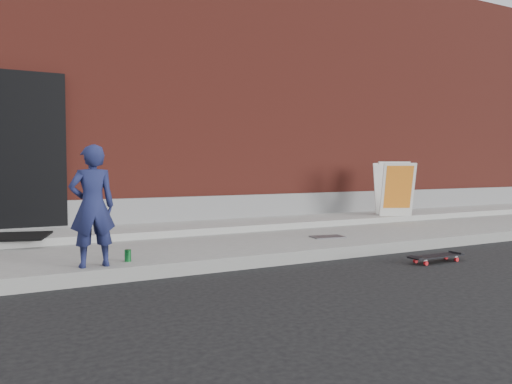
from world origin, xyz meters
TOP-DOWN VIEW (x-y plane):
  - ground at (0.00, 0.00)m, footprint 80.00×80.00m
  - sidewalk at (0.00, 1.50)m, footprint 20.00×3.00m
  - apron at (0.00, 2.40)m, footprint 20.00×1.20m
  - building at (-0.00, 6.99)m, footprint 20.00×8.10m
  - child at (-2.17, 0.20)m, footprint 0.45×0.30m
  - skateboard at (1.68, -0.70)m, footprint 0.75×0.19m
  - pizza_sign at (3.53, 1.99)m, footprint 0.84×0.89m
  - soda_can at (-1.79, 0.31)m, footprint 0.09×0.09m
  - doormat at (-2.90, 2.11)m, footprint 1.13×1.00m
  - utility_plate at (1.16, 0.80)m, footprint 0.50×0.37m

SIDE VIEW (x-z plane):
  - ground at x=0.00m, z-range 0.00..0.00m
  - skateboard at x=1.68m, z-range 0.03..0.11m
  - sidewalk at x=0.00m, z-range 0.00..0.15m
  - utility_plate at x=1.16m, z-range 0.15..0.16m
  - apron at x=0.00m, z-range 0.15..0.25m
  - soda_can at x=-1.79m, z-range 0.15..0.28m
  - doormat at x=-2.90m, z-range 0.25..0.28m
  - pizza_sign at x=3.53m, z-range 0.25..1.25m
  - child at x=-2.17m, z-range 0.15..1.38m
  - building at x=0.00m, z-range 0.00..5.00m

